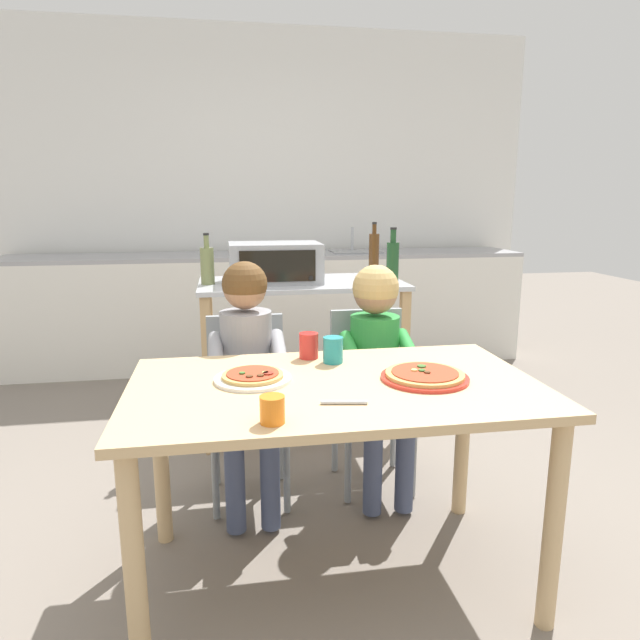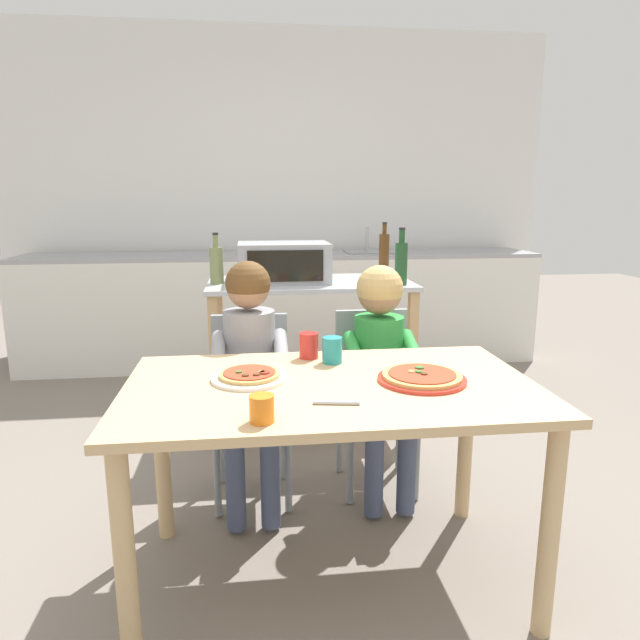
% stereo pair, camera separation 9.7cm
% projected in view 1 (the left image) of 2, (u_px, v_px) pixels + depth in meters
% --- Properties ---
extents(ground_plane, '(12.57, 12.57, 0.00)m').
position_uv_depth(ground_plane, '(292.00, 435.00, 3.24)').
color(ground_plane, slate).
extents(back_wall_tiled, '(4.58, 0.12, 2.70)m').
position_uv_depth(back_wall_tiled, '(263.00, 196.00, 4.83)').
color(back_wall_tiled, white).
rests_on(back_wall_tiled, ground).
extents(kitchen_counter, '(4.12, 0.60, 1.10)m').
position_uv_depth(kitchen_counter, '(269.00, 308.00, 4.62)').
color(kitchen_counter, silver).
rests_on(kitchen_counter, ground).
extents(kitchen_island_cart, '(1.14, 0.59, 0.88)m').
position_uv_depth(kitchen_island_cart, '(302.00, 331.00, 3.22)').
color(kitchen_island_cart, '#B7BABF').
rests_on(kitchen_island_cart, ground).
extents(toaster_oven, '(0.50, 0.34, 0.22)m').
position_uv_depth(toaster_oven, '(275.00, 263.00, 3.11)').
color(toaster_oven, '#999BA0').
rests_on(toaster_oven, kitchen_island_cart).
extents(bottle_brown_beer, '(0.07, 0.07, 0.28)m').
position_uv_depth(bottle_brown_beer, '(207.00, 265.00, 3.04)').
color(bottle_brown_beer, olive).
rests_on(bottle_brown_beer, kitchen_island_cart).
extents(bottle_squat_spirits, '(0.07, 0.07, 0.31)m').
position_uv_depth(bottle_squat_spirits, '(393.00, 261.00, 3.03)').
color(bottle_squat_spirits, '#1E4723').
rests_on(bottle_squat_spirits, kitchen_island_cart).
extents(bottle_slim_sauce, '(0.06, 0.06, 0.32)m').
position_uv_depth(bottle_slim_sauce, '(374.00, 254.00, 3.32)').
color(bottle_slim_sauce, '#4C2D14').
rests_on(bottle_slim_sauce, kitchen_island_cart).
extents(dining_table, '(1.36, 0.80, 0.74)m').
position_uv_depth(dining_table, '(335.00, 412.00, 1.89)').
color(dining_table, tan).
rests_on(dining_table, ground).
extents(dining_chair_left, '(0.36, 0.36, 0.81)m').
position_uv_depth(dining_chair_left, '(247.00, 394.00, 2.52)').
color(dining_chair_left, gray).
rests_on(dining_chair_left, ground).
extents(dining_chair_right, '(0.36, 0.36, 0.81)m').
position_uv_depth(dining_chair_right, '(370.00, 384.00, 2.65)').
color(dining_chair_right, gray).
rests_on(dining_chair_right, ground).
extents(child_in_grey_shirt, '(0.32, 0.42, 1.06)m').
position_uv_depth(child_in_grey_shirt, '(247.00, 357.00, 2.36)').
color(child_in_grey_shirt, '#424C6B').
rests_on(child_in_grey_shirt, ground).
extents(child_in_green_shirt, '(0.32, 0.42, 1.03)m').
position_uv_depth(child_in_green_shirt, '(378.00, 349.00, 2.49)').
color(child_in_green_shirt, '#424C6B').
rests_on(child_in_green_shirt, ground).
extents(pizza_plate_white, '(0.26, 0.26, 0.03)m').
position_uv_depth(pizza_plate_white, '(253.00, 377.00, 1.89)').
color(pizza_plate_white, white).
rests_on(pizza_plate_white, dining_table).
extents(pizza_plate_red_rimmed, '(0.30, 0.30, 0.03)m').
position_uv_depth(pizza_plate_red_rimmed, '(425.00, 376.00, 1.91)').
color(pizza_plate_red_rimmed, red).
rests_on(pizza_plate_red_rimmed, dining_table).
extents(drinking_cup_teal, '(0.07, 0.07, 0.10)m').
position_uv_depth(drinking_cup_teal, '(333.00, 350.00, 2.09)').
color(drinking_cup_teal, teal).
rests_on(drinking_cup_teal, dining_table).
extents(drinking_cup_red, '(0.07, 0.07, 0.10)m').
position_uv_depth(drinking_cup_red, '(309.00, 346.00, 2.15)').
color(drinking_cup_red, red).
rests_on(drinking_cup_red, dining_table).
extents(drinking_cup_orange, '(0.07, 0.07, 0.08)m').
position_uv_depth(drinking_cup_orange, '(272.00, 410.00, 1.53)').
color(drinking_cup_orange, orange).
rests_on(drinking_cup_orange, dining_table).
extents(serving_spoon, '(0.14, 0.04, 0.01)m').
position_uv_depth(serving_spoon, '(344.00, 402.00, 1.68)').
color(serving_spoon, '#B7BABF').
rests_on(serving_spoon, dining_table).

